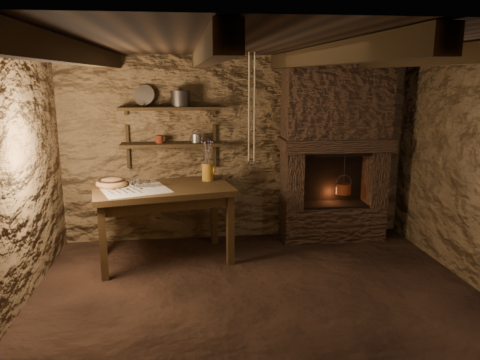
{
  "coord_description": "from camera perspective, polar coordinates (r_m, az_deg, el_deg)",
  "views": [
    {
      "loc": [
        -0.71,
        -4.04,
        2.15
      ],
      "look_at": [
        -0.1,
        0.9,
        1.03
      ],
      "focal_mm": 35.0,
      "sensor_mm": 36.0,
      "label": 1
    }
  ],
  "objects": [
    {
      "name": "floor",
      "position": [
        4.63,
        2.65,
        -15.0
      ],
      "size": [
        4.5,
        4.5,
        0.0
      ],
      "primitive_type": "plane",
      "color": "black",
      "rests_on": "ground"
    },
    {
      "name": "back_wall",
      "position": [
        6.15,
        -0.36,
        3.79
      ],
      "size": [
        4.5,
        0.04,
        2.4
      ],
      "primitive_type": "cube",
      "color": "#493622",
      "rests_on": "floor"
    },
    {
      "name": "front_wall",
      "position": [
        2.36,
        11.27,
        -11.29
      ],
      "size": [
        4.5,
        0.04,
        2.4
      ],
      "primitive_type": "cube",
      "color": "#493622",
      "rests_on": "floor"
    },
    {
      "name": "left_wall",
      "position": [
        4.43,
        -27.25,
        -1.14
      ],
      "size": [
        0.04,
        4.0,
        2.4
      ],
      "primitive_type": "cube",
      "color": "#493622",
      "rests_on": "floor"
    },
    {
      "name": "ceiling",
      "position": [
        4.11,
        3.0,
        16.16
      ],
      "size": [
        4.5,
        4.0,
        0.04
      ],
      "primitive_type": "cube",
      "color": "black",
      "rests_on": "back_wall"
    },
    {
      "name": "beam_far_left",
      "position": [
        4.12,
        -18.73,
        14.27
      ],
      "size": [
        0.14,
        3.95,
        0.16
      ],
      "primitive_type": "cube",
      "color": "black",
      "rests_on": "ceiling"
    },
    {
      "name": "beam_mid_left",
      "position": [
        4.05,
        -4.25,
        14.92
      ],
      "size": [
        0.14,
        3.95,
        0.16
      ],
      "primitive_type": "cube",
      "color": "black",
      "rests_on": "ceiling"
    },
    {
      "name": "beam_mid_right",
      "position": [
        4.22,
        9.91,
        14.68
      ],
      "size": [
        0.14,
        3.95,
        0.16
      ],
      "primitive_type": "cube",
      "color": "black",
      "rests_on": "ceiling"
    },
    {
      "name": "beam_far_right",
      "position": [
        4.61,
        22.26,
        13.77
      ],
      "size": [
        0.14,
        3.95,
        0.16
      ],
      "primitive_type": "cube",
      "color": "black",
      "rests_on": "ceiling"
    },
    {
      "name": "shelf_lower",
      "position": [
        5.94,
        -8.37,
        4.32
      ],
      "size": [
        1.25,
        0.3,
        0.04
      ],
      "primitive_type": "cube",
      "color": "black",
      "rests_on": "back_wall"
    },
    {
      "name": "shelf_upper",
      "position": [
        5.9,
        -8.52,
        8.65
      ],
      "size": [
        1.25,
        0.3,
        0.04
      ],
      "primitive_type": "cube",
      "color": "black",
      "rests_on": "back_wall"
    },
    {
      "name": "hearth",
      "position": [
        6.2,
        11.47,
        3.85
      ],
      "size": [
        1.43,
        0.51,
        2.3
      ],
      "color": "#3C291E",
      "rests_on": "floor"
    },
    {
      "name": "work_table",
      "position": [
        5.57,
        -9.26,
        -4.95
      ],
      "size": [
        1.7,
        1.17,
        0.89
      ],
      "rotation": [
        0.0,
        0.0,
        0.19
      ],
      "color": "#372613",
      "rests_on": "floor"
    },
    {
      "name": "linen_cloth",
      "position": [
        5.33,
        -12.55,
        -1.24
      ],
      "size": [
        0.84,
        0.76,
        0.01
      ],
      "primitive_type": "cube",
      "rotation": [
        0.0,
        0.0,
        0.34
      ],
      "color": "beige",
      "rests_on": "work_table"
    },
    {
      "name": "pewter_cutlery_row",
      "position": [
        5.3,
        -12.58,
        -1.19
      ],
      "size": [
        0.63,
        0.41,
        0.01
      ],
      "primitive_type": null,
      "rotation": [
        0.0,
        0.0,
        0.34
      ],
      "color": "gray",
      "rests_on": "linen_cloth"
    },
    {
      "name": "drinking_glasses",
      "position": [
        5.45,
        -12.21,
        -0.4
      ],
      "size": [
        0.22,
        0.07,
        0.09
      ],
      "primitive_type": null,
      "color": "silver",
      "rests_on": "linen_cloth"
    },
    {
      "name": "stoneware_jug",
      "position": [
        5.68,
        -3.96,
        2.03
      ],
      "size": [
        0.16,
        0.16,
        0.49
      ],
      "rotation": [
        0.0,
        0.0,
        -0.16
      ],
      "color": "#A06D1F",
      "rests_on": "work_table"
    },
    {
      "name": "wooden_bowl",
      "position": [
        5.57,
        -15.38,
        -0.4
      ],
      "size": [
        0.47,
        0.47,
        0.13
      ],
      "primitive_type": "ellipsoid",
      "rotation": [
        0.0,
        0.0,
        -0.39
      ],
      "color": "#A77548",
      "rests_on": "work_table"
    },
    {
      "name": "iron_stockpot",
      "position": [
        5.89,
        -7.26,
        9.74
      ],
      "size": [
        0.31,
        0.31,
        0.18
      ],
      "primitive_type": "cylinder",
      "rotation": [
        0.0,
        0.0,
        -0.41
      ],
      "color": "#302D2A",
      "rests_on": "shelf_upper"
    },
    {
      "name": "tin_pan",
      "position": [
        6.0,
        -11.58,
        10.06
      ],
      "size": [
        0.29,
        0.19,
        0.26
      ],
      "primitive_type": "cylinder",
      "rotation": [
        1.26,
        0.0,
        -0.31
      ],
      "color": "#9C9D98",
      "rests_on": "shelf_upper"
    },
    {
      "name": "small_kettle",
      "position": [
        5.93,
        -5.34,
        5.1
      ],
      "size": [
        0.18,
        0.15,
        0.16
      ],
      "primitive_type": null,
      "rotation": [
        0.0,
        0.0,
        0.21
      ],
      "color": "#9C9D98",
      "rests_on": "shelf_lower"
    },
    {
      "name": "rusty_tin",
      "position": [
        5.94,
        -9.79,
        4.93
      ],
      "size": [
        0.11,
        0.11,
        0.1
      ],
      "primitive_type": "cylinder",
      "rotation": [
        0.0,
        0.0,
        0.14
      ],
      "color": "#4E1A0F",
      "rests_on": "shelf_lower"
    },
    {
      "name": "red_pot",
      "position": [
        6.29,
        12.51,
        -0.97
      ],
      "size": [
        0.23,
        0.23,
        0.54
      ],
      "rotation": [
        0.0,
        0.0,
        -0.19
      ],
      "color": "maroon",
      "rests_on": "hearth"
    },
    {
      "name": "hanging_ropes",
      "position": [
        5.16,
        1.43,
        8.78
      ],
      "size": [
        0.08,
        0.08,
        1.2
      ],
      "primitive_type": null,
      "color": "beige",
      "rests_on": "ceiling"
    }
  ]
}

